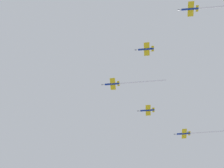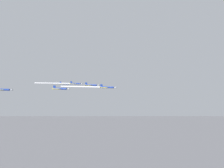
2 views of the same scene
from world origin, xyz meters
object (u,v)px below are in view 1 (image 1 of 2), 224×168
Objects in this scene: jet_lead at (126,83)px; jet_starboard_inner at (147,110)px; jet_starboard_outer at (199,133)px; jet_port_outer at (211,7)px; jet_port_inner at (145,49)px.

jet_lead is 3.47× the size of jet_starboard_inner.
jet_lead reaches higher than jet_starboard_outer.
jet_port_outer is (37.07, -46.40, 0.29)m from jet_lead.
jet_lead is 0.87× the size of jet_port_outer.
jet_lead is 58.66m from jet_starboard_outer.
jet_port_outer is at bearing -130.61° from jet_lead.
jet_port_outer reaches higher than jet_lead.
jet_starboard_outer is at bearing -59.35° from jet_starboard_inner.
jet_starboard_inner is at bearing -0.00° from jet_port_inner.
jet_port_inner reaches higher than jet_lead.
jet_lead is at bearing 149.24° from jet_starboard_inner.
jet_port_inner is 38.66m from jet_starboard_inner.
jet_port_outer is 1.06× the size of jet_starboard_outer.
jet_starboard_inner is at bearing 30.08° from jet_port_outer.
jet_lead is 22.50m from jet_starboard_inner.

